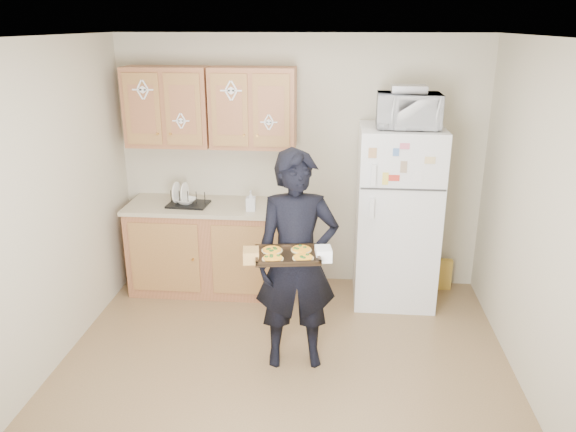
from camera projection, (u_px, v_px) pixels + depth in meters
The scene contains 23 objects.
floor at pixel (282, 377), 4.32m from camera, with size 3.60×3.60×0.00m, color brown.
ceiling at pixel (281, 37), 3.50m from camera, with size 3.60×3.60×0.00m, color white.
wall_back at pixel (300, 164), 5.61m from camera, with size 3.60×0.04×2.50m, color #BFB59B.
wall_front at pixel (236, 381), 2.22m from camera, with size 3.60×0.04×2.50m, color #BFB59B.
wall_left at pixel (35, 218), 4.07m from camera, with size 0.04×3.60×2.50m, color #BFB59B.
wall_right at pixel (548, 234), 3.76m from camera, with size 0.04×3.60×2.50m, color #BFB59B.
refrigerator at pixel (397, 216), 5.31m from camera, with size 0.75×0.70×1.70m, color white.
base_cabinet at pixel (213, 249), 5.65m from camera, with size 1.60×0.60×0.86m, color brown.
countertop at pixel (211, 206), 5.50m from camera, with size 1.64×0.64×0.04m, color tan.
upper_cab_left at pixel (168, 107), 5.35m from camera, with size 0.80×0.33×0.75m, color brown.
upper_cab_right at pixel (253, 108), 5.28m from camera, with size 0.80×0.33×0.75m, color brown.
cereal_box at pixel (441, 274), 5.72m from camera, with size 0.20×0.07×0.32m, color #D6C84B.
person at pixel (297, 262), 4.26m from camera, with size 0.63×0.41×1.73m, color black.
baking_tray at pixel (287, 256), 3.93m from camera, with size 0.45×0.33×0.04m, color black.
pizza_front_left at pixel (273, 258), 3.85m from camera, with size 0.15×0.15×0.02m, color orange.
pizza_front_right at pixel (303, 258), 3.86m from camera, with size 0.15×0.15×0.02m, color orange.
pizza_back_left at pixel (272, 250), 3.99m from camera, with size 0.15×0.15×0.02m, color orange.
pizza_back_right at pixel (301, 249), 4.00m from camera, with size 0.15×0.15×0.02m, color orange.
microwave at pixel (408, 111), 4.93m from camera, with size 0.55×0.37×0.31m, color white.
foil_pan at pixel (409, 89), 4.90m from camera, with size 0.30×0.21×0.06m, color silver.
dish_rack at pixel (188, 198), 5.45m from camera, with size 0.38×0.28×0.15m, color black.
bowl at pixel (186, 201), 5.46m from camera, with size 0.20×0.20×0.05m, color white.
soap_bottle at pixel (251, 201), 5.29m from camera, with size 0.09×0.09×0.19m, color white.
Camera 1 is at (0.38, -3.66, 2.59)m, focal length 35.00 mm.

